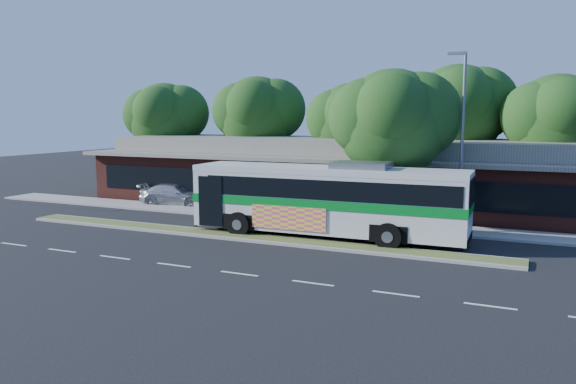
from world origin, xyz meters
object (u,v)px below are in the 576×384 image
(lamp_post, at_px, (461,137))
(sedan, at_px, (175,195))
(transit_bus, at_px, (328,195))
(sidewalk_tree, at_px, (401,121))

(lamp_post, bearing_deg, sedan, 174.46)
(transit_bus, bearing_deg, sedan, 155.65)
(sedan, relative_size, sidewalk_tree, 0.58)
(lamp_post, relative_size, transit_bus, 0.67)
(transit_bus, distance_m, sidewalk_tree, 5.88)
(transit_bus, relative_size, sidewalk_tree, 1.62)
(sidewalk_tree, bearing_deg, sedan, 174.59)
(transit_bus, height_order, sidewalk_tree, sidewalk_tree)
(lamp_post, bearing_deg, sidewalk_tree, 173.86)
(sedan, distance_m, sidewalk_tree, 16.26)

